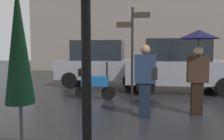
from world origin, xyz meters
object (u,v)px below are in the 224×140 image
at_px(pedestrian_with_bag, 146,77).
at_px(parked_scooter, 94,83).
at_px(folded_patio_umbrella_near, 19,60).
at_px(parked_car_left, 102,63).
at_px(parked_car_right, 179,65).
at_px(street_signpost, 132,44).
at_px(pedestrian_with_umbrella, 198,50).

relative_size(pedestrian_with_bag, parked_scooter, 1.31).
bearing_deg(folded_patio_umbrella_near, parked_scooter, 93.31).
distance_m(parked_car_left, parked_car_right, 3.45).
distance_m(folded_patio_umbrella_near, parked_car_right, 7.44).
xyz_separation_m(folded_patio_umbrella_near, parked_scooter, (-0.29, 5.02, -0.96)).
height_order(parked_scooter, street_signpost, street_signpost).
bearing_deg(parked_car_right, parked_car_left, -27.96).
bearing_deg(parked_car_left, street_signpost, 132.70).
bearing_deg(street_signpost, pedestrian_with_umbrella, -45.00).
relative_size(folded_patio_umbrella_near, parked_scooter, 1.73).
distance_m(parked_scooter, parked_car_left, 3.11).
bearing_deg(street_signpost, folded_patio_umbrella_near, -100.11).
xyz_separation_m(pedestrian_with_bag, parked_car_left, (-1.91, 4.82, 0.03)).
bearing_deg(street_signpost, parked_car_right, 43.12).
relative_size(folded_patio_umbrella_near, pedestrian_with_bag, 1.32).
xyz_separation_m(parked_car_left, parked_car_right, (3.25, -1.16, 0.01)).
relative_size(pedestrian_with_bag, parked_car_right, 0.42).
xyz_separation_m(parked_scooter, parked_car_right, (2.97, 1.90, 0.47)).
bearing_deg(parked_scooter, parked_car_left, 109.05).
bearing_deg(parked_scooter, parked_car_right, 46.48).
xyz_separation_m(pedestrian_with_bag, parked_scooter, (-1.64, 1.76, -0.43)).
distance_m(pedestrian_with_umbrella, pedestrian_with_bag, 1.46).
height_order(folded_patio_umbrella_near, parked_car_right, folded_patio_umbrella_near).
bearing_deg(parked_scooter, street_signpost, 26.37).
bearing_deg(parked_car_right, pedestrian_with_umbrella, 80.42).
bearing_deg(parked_scooter, pedestrian_with_bag, -33.31).
distance_m(parked_car_left, street_signpost, 3.27).
relative_size(parked_car_left, street_signpost, 1.35).
height_order(folded_patio_umbrella_near, pedestrian_with_umbrella, folded_patio_umbrella_near).
bearing_deg(pedestrian_with_bag, pedestrian_with_umbrella, 107.98).
distance_m(pedestrian_with_umbrella, street_signpost, 2.37).
relative_size(pedestrian_with_umbrella, parked_car_right, 0.50).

